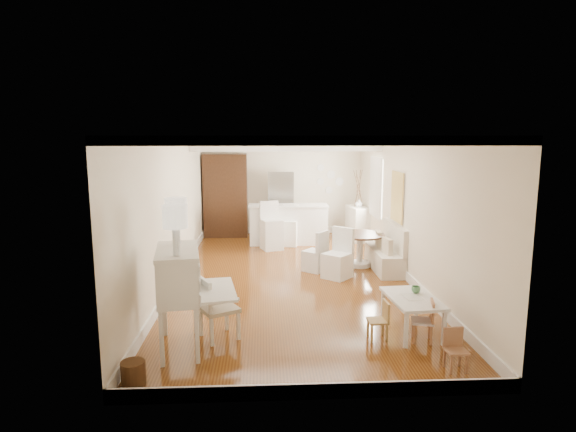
{
  "coord_description": "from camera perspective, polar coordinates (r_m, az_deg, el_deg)",
  "views": [
    {
      "loc": [
        -0.56,
        -9.24,
        2.8
      ],
      "look_at": [
        -0.06,
        0.3,
        1.2
      ],
      "focal_mm": 30.0,
      "sensor_mm": 36.0,
      "label": 1
    }
  ],
  "objects": [
    {
      "name": "sideboard",
      "position": [
        13.16,
        8.25,
        -0.87
      ],
      "size": [
        0.54,
        1.0,
        0.91
      ],
      "primitive_type": "cube",
      "rotation": [
        0.0,
        0.0,
        0.13
      ],
      "color": "white",
      "rests_on": "ground"
    },
    {
      "name": "kids_chair_c",
      "position": [
        6.32,
        19.33,
        -14.77
      ],
      "size": [
        0.26,
        0.26,
        0.51
      ],
      "primitive_type": "cube",
      "rotation": [
        0.0,
        0.0,
        0.05
      ],
      "color": "#976444",
      "rests_on": "ground"
    },
    {
      "name": "slip_chair_near",
      "position": [
        9.6,
        5.87,
        -4.44
      ],
      "size": [
        0.68,
        0.68,
        0.99
      ],
      "primitive_type": "cube",
      "rotation": [
        0.0,
        0.0,
        -0.73
      ],
      "color": "white",
      "rests_on": "ground"
    },
    {
      "name": "kids_table",
      "position": [
        7.25,
        14.45,
        -11.28
      ],
      "size": [
        0.72,
        1.11,
        0.53
      ],
      "primitive_type": "cube",
      "rotation": [
        0.0,
        0.0,
        0.08
      ],
      "color": "white",
      "rests_on": "ground"
    },
    {
      "name": "dining_table",
      "position": [
        10.54,
        8.5,
        -4.01
      ],
      "size": [
        1.25,
        1.25,
        0.72
      ],
      "primitive_type": "cylinder",
      "rotation": [
        0.0,
        0.0,
        -0.21
      ],
      "color": "#462816",
      "rests_on": "ground"
    },
    {
      "name": "bar_stool_right",
      "position": [
        12.34,
        0.18,
        -1.15
      ],
      "size": [
        0.51,
        0.51,
        1.04
      ],
      "primitive_type": "cube",
      "rotation": [
        0.0,
        0.0,
        -0.25
      ],
      "color": "white",
      "rests_on": "ground"
    },
    {
      "name": "pencil_cup",
      "position": [
        7.34,
        14.91,
        -8.43
      ],
      "size": [
        0.17,
        0.17,
        0.1
      ],
      "primitive_type": "imported",
      "rotation": [
        0.0,
        0.0,
        0.37
      ],
      "color": "#5A9B64",
      "rests_on": "kids_table"
    },
    {
      "name": "slip_chair_far",
      "position": [
        10.06,
        3.22,
        -4.14
      ],
      "size": [
        0.59,
        0.59,
        0.86
      ],
      "primitive_type": "cube",
      "rotation": [
        0.0,
        0.0,
        -2.27
      ],
      "color": "silver",
      "rests_on": "ground"
    },
    {
      "name": "branch_vase",
      "position": [
        13.04,
        8.4,
        1.53
      ],
      "size": [
        0.23,
        0.23,
        0.21
      ],
      "primitive_type": "imported",
      "rotation": [
        0.0,
        0.0,
        -0.15
      ],
      "color": "white",
      "rests_on": "sideboard"
    },
    {
      "name": "secretary_bureau",
      "position": [
        6.55,
        -12.8,
        -9.61
      ],
      "size": [
        1.22,
        1.24,
        1.36
      ],
      "primitive_type": "cube",
      "rotation": [
        0.0,
        0.0,
        0.16
      ],
      "color": "white",
      "rests_on": "ground"
    },
    {
      "name": "kids_chair_b",
      "position": [
        7.0,
        15.64,
        -11.82
      ],
      "size": [
        0.35,
        0.35,
        0.6
      ],
      "primitive_type": "cube",
      "rotation": [
        0.0,
        0.0,
        -1.8
      ],
      "color": "#BA7C54",
      "rests_on": "ground"
    },
    {
      "name": "pantry_cabinet",
      "position": [
        13.57,
        -7.4,
        2.42
      ],
      "size": [
        1.2,
        0.6,
        2.3
      ],
      "primitive_type": "cube",
      "color": "#381E11",
      "rests_on": "ground"
    },
    {
      "name": "bar_stool_left",
      "position": [
        11.92,
        -1.95,
        -1.17
      ],
      "size": [
        0.6,
        0.6,
        1.19
      ],
      "primitive_type": "cube",
      "rotation": [
        0.0,
        0.0,
        0.31
      ],
      "color": "white",
      "rests_on": "ground"
    },
    {
      "name": "banquette",
      "position": [
        10.33,
        11.37,
        -3.61
      ],
      "size": [
        0.52,
        1.6,
        0.98
      ],
      "primitive_type": "cube",
      "color": "silver",
      "rests_on": "ground"
    },
    {
      "name": "kids_chair_a",
      "position": [
        6.92,
        10.57,
        -12.04
      ],
      "size": [
        0.28,
        0.28,
        0.56
      ],
      "primitive_type": "cube",
      "rotation": [
        0.0,
        0.0,
        -1.54
      ],
      "color": "tan",
      "rests_on": "ground"
    },
    {
      "name": "wicker_basket",
      "position": [
        6.0,
        -17.87,
        -17.3
      ],
      "size": [
        0.33,
        0.33,
        0.28
      ],
      "primitive_type": "cylinder",
      "rotation": [
        0.0,
        0.0,
        -0.21
      ],
      "color": "#4F3018",
      "rests_on": "ground"
    },
    {
      "name": "room",
      "position": [
        9.62,
        0.56,
        4.61
      ],
      "size": [
        9.0,
        9.04,
        2.82
      ],
      "color": "brown",
      "rests_on": "ground"
    },
    {
      "name": "fridge",
      "position": [
        13.56,
        0.65,
        1.43
      ],
      "size": [
        0.75,
        0.65,
        1.8
      ],
      "primitive_type": "imported",
      "color": "silver",
      "rests_on": "ground"
    },
    {
      "name": "gustavian_armchair",
      "position": [
        6.87,
        -8.18,
        -10.67
      ],
      "size": [
        0.69,
        0.69,
        0.88
      ],
      "primitive_type": "cube",
      "rotation": [
        0.0,
        0.0,
        2.06
      ],
      "color": "white",
      "rests_on": "ground"
    },
    {
      "name": "breakfast_counter",
      "position": [
        12.57,
        0.04,
        -0.98
      ],
      "size": [
        2.05,
        0.65,
        1.03
      ],
      "primitive_type": "cube",
      "color": "white",
      "rests_on": "ground"
    }
  ]
}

